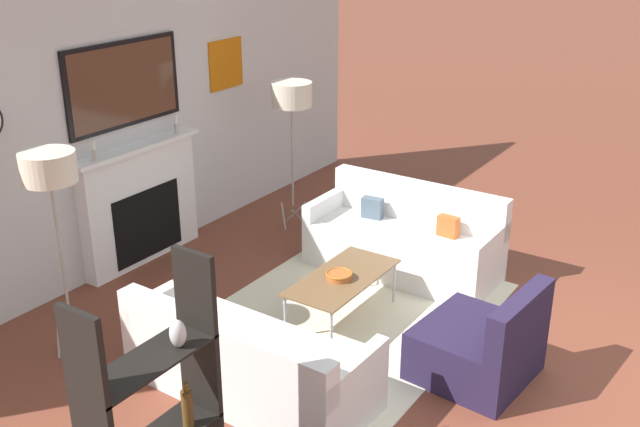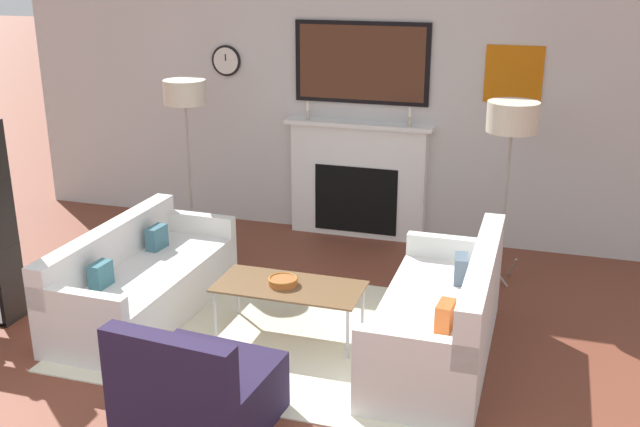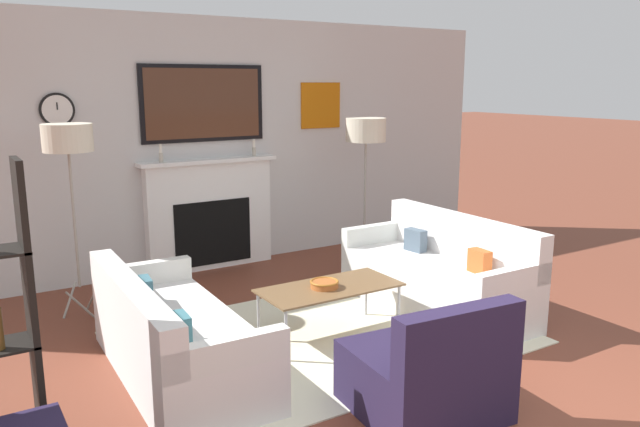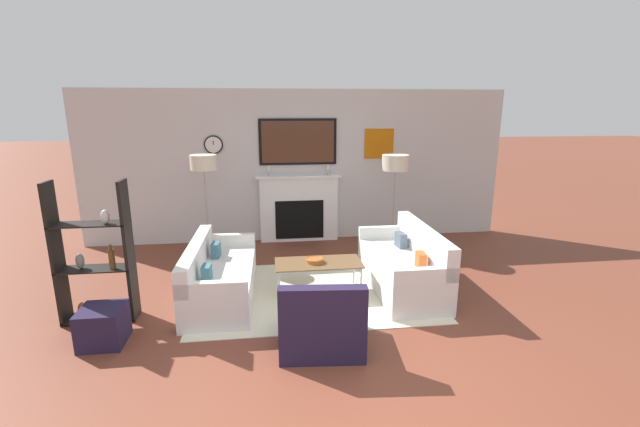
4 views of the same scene
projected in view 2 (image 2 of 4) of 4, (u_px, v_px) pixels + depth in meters
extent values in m
cube|color=silver|center=(362.00, 106.00, 7.60)|extent=(7.59, 0.07, 2.70)
cube|color=white|center=(358.00, 182.00, 7.75)|extent=(1.40, 0.16, 1.17)
cube|color=black|center=(356.00, 200.00, 7.72)|extent=(0.87, 0.01, 0.70)
cube|color=white|center=(358.00, 125.00, 7.53)|extent=(1.52, 0.22, 0.04)
cylinder|color=#B2AD9E|center=(308.00, 115.00, 7.63)|extent=(0.04, 0.04, 0.10)
cylinder|color=white|center=(308.00, 106.00, 7.60)|extent=(0.03, 0.03, 0.09)
cylinder|color=#B2AD9E|center=(410.00, 122.00, 7.33)|extent=(0.04, 0.04, 0.10)
cylinder|color=white|center=(410.00, 112.00, 7.30)|extent=(0.03, 0.03, 0.09)
cube|color=black|center=(362.00, 63.00, 7.41)|extent=(1.37, 0.04, 0.81)
cube|color=#4C2D1E|center=(361.00, 63.00, 7.40)|extent=(1.28, 0.01, 0.73)
cylinder|color=black|center=(226.00, 61.00, 7.83)|extent=(0.32, 0.02, 0.32)
cylinder|color=silver|center=(226.00, 61.00, 7.82)|extent=(0.28, 0.00, 0.28)
cube|color=black|center=(225.00, 57.00, 7.81)|extent=(0.01, 0.00, 0.07)
cube|color=#C4630A|center=(514.00, 74.00, 7.02)|extent=(0.53, 0.02, 0.53)
cube|color=beige|center=(283.00, 333.00, 5.84)|extent=(3.07, 2.14, 0.01)
cube|color=silver|center=(146.00, 291.00, 6.11)|extent=(0.82, 1.87, 0.41)
cube|color=silver|center=(109.00, 245.00, 6.08)|extent=(0.20, 1.86, 0.32)
cube|color=silver|center=(194.00, 223.00, 6.80)|extent=(0.78, 0.12, 0.18)
cube|color=silver|center=(77.00, 303.00, 5.22)|extent=(0.78, 0.12, 0.18)
cube|color=#3C6977|center=(157.00, 238.00, 6.41)|extent=(0.12, 0.21, 0.20)
cube|color=#396C77|center=(101.00, 275.00, 5.67)|extent=(0.11, 0.20, 0.19)
cube|color=silver|center=(435.00, 330.00, 5.44)|extent=(0.78, 1.85, 0.44)
cube|color=silver|center=(482.00, 282.00, 5.22)|extent=(0.16, 1.85, 0.40)
cube|color=silver|center=(415.00, 348.00, 4.55)|extent=(0.77, 0.10, 0.18)
cube|color=silver|center=(454.00, 248.00, 6.13)|extent=(0.77, 0.10, 0.18)
cube|color=#B35324|center=(445.00, 317.00, 4.93)|extent=(0.12, 0.21, 0.20)
cube|color=#4A5C6B|center=(461.00, 269.00, 5.67)|extent=(0.12, 0.22, 0.21)
cube|color=#231A36|center=(202.00, 397.00, 4.64)|extent=(0.90, 0.87, 0.40)
cube|color=#231A36|center=(168.00, 367.00, 4.23)|extent=(0.84, 0.21, 0.38)
cube|color=brown|center=(289.00, 286.00, 5.68)|extent=(1.13, 0.53, 0.02)
cylinder|color=#B7B7BC|center=(215.00, 315.00, 5.69)|extent=(0.02, 0.02, 0.41)
cylinder|color=#B7B7BC|center=(348.00, 335.00, 5.40)|extent=(0.02, 0.02, 0.41)
cylinder|color=#B7B7BC|center=(238.00, 291.00, 6.10)|extent=(0.02, 0.02, 0.41)
cylinder|color=#B7B7BC|center=(363.00, 308.00, 5.81)|extent=(0.02, 0.02, 0.41)
cylinder|color=#AE5B29|center=(283.00, 282.00, 5.69)|extent=(0.22, 0.22, 0.05)
torus|color=#A35F20|center=(283.00, 279.00, 5.68)|extent=(0.23, 0.23, 0.02)
cylinder|color=#9E998E|center=(204.00, 232.00, 7.63)|extent=(0.09, 0.23, 0.27)
cylinder|color=#9E998E|center=(189.00, 229.00, 7.72)|extent=(0.17, 0.19, 0.27)
cylinder|color=#9E998E|center=(186.00, 235.00, 7.54)|extent=(0.23, 0.07, 0.27)
cylinder|color=#9E998E|center=(189.00, 163.00, 7.40)|extent=(0.02, 0.02, 1.19)
cylinder|color=beige|center=(185.00, 92.00, 7.17)|extent=(0.41, 0.41, 0.23)
cylinder|color=#9E998E|center=(512.00, 267.00, 6.78)|extent=(0.09, 0.23, 0.26)
cylinder|color=#9E998E|center=(492.00, 263.00, 6.87)|extent=(0.17, 0.19, 0.26)
cylinder|color=#9E998E|center=(496.00, 271.00, 6.69)|extent=(0.23, 0.07, 0.26)
cylinder|color=#9E998E|center=(506.00, 195.00, 6.55)|extent=(0.02, 0.02, 1.13)
cylinder|color=beige|center=(513.00, 117.00, 6.33)|extent=(0.44, 0.44, 0.26)
cube|color=black|center=(3.00, 226.00, 5.79)|extent=(0.04, 0.28, 1.63)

